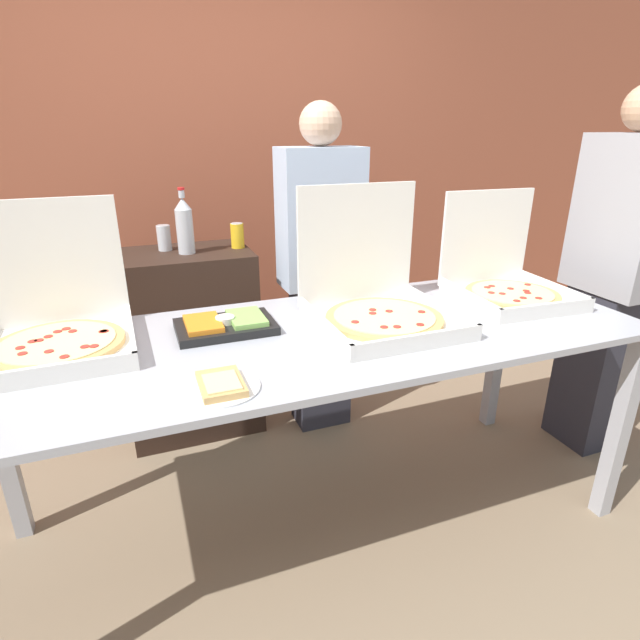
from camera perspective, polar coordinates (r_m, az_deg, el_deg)
The scene contains 14 objects.
ground_plane at distance 2.25m, azimuth 0.00°, elevation -21.99°, with size 16.00×16.00×0.00m, color #847056.
brick_wall_behind at distance 3.29m, azimuth -11.20°, elevation 18.39°, with size 10.00×0.06×2.80m.
buffet_table at distance 1.82m, azimuth 0.00°, elevation -4.25°, with size 2.38×0.84×0.85m.
pizza_box_far_right at distance 1.86m, azimuth -27.93°, elevation -0.33°, with size 0.48×0.50×0.46m.
pizza_box_far_left at distance 1.88m, azimuth 6.50°, elevation 2.42°, with size 0.49×0.51×0.49m.
pizza_box_near_right at distance 2.27m, azimuth 20.40°, elevation 4.32°, with size 0.46×0.48×0.43m.
paper_plate_front_left at distance 1.43m, azimuth -11.22°, elevation -7.32°, with size 0.22×0.22×0.03m.
veggie_tray at distance 1.82m, azimuth -10.75°, elevation -0.56°, with size 0.35×0.23×0.05m.
sideboard_podium at distance 2.70m, azimuth -14.60°, elevation -2.55°, with size 0.66×0.44×0.97m.
soda_bottle at distance 2.49m, azimuth -15.22°, elevation 10.40°, with size 0.08×0.08×0.31m.
soda_can_silver at distance 2.60m, azimuth -17.39°, elevation 8.96°, with size 0.07×0.07×0.12m.
soda_can_colored at distance 2.57m, azimuth -9.42°, elevation 9.50°, with size 0.07×0.07×0.12m.
person_guest_cap at distance 2.52m, azimuth 0.06°, elevation 5.60°, with size 0.40×0.22×1.65m.
person_guest_plaid at distance 2.70m, azimuth 30.28°, elevation 4.38°, with size 0.22×0.40×1.71m.
Camera 1 is at (-0.58, -1.53, 1.54)m, focal length 28.00 mm.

